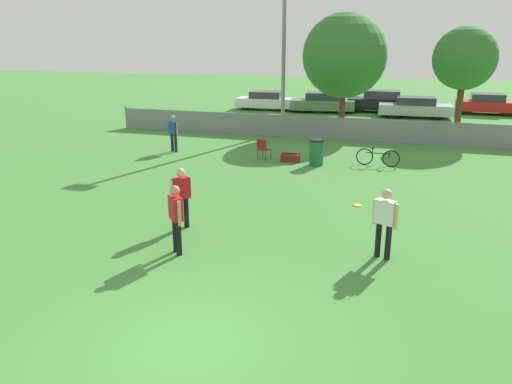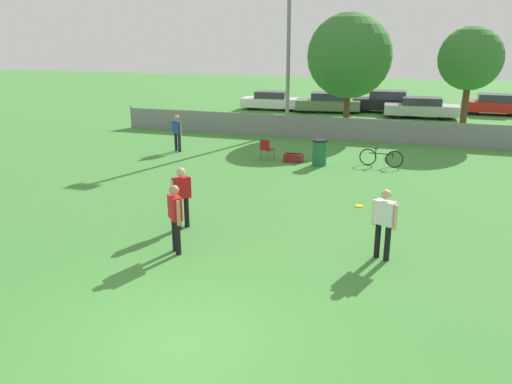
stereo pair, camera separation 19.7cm
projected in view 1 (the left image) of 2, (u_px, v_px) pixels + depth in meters
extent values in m
plane|color=#428438|center=(187.00, 345.00, 8.09)|extent=(120.00, 120.00, 0.00)
cube|color=gray|center=(341.00, 129.00, 24.38)|extent=(23.78, 0.03, 1.10)
cylinder|color=slate|center=(126.00, 117.00, 27.69)|extent=(0.07, 0.07, 1.21)
cylinder|color=gray|center=(284.00, 46.00, 25.30)|extent=(0.20, 0.20, 8.80)
cylinder|color=#4C331E|center=(342.00, 110.00, 26.40)|extent=(0.32, 0.32, 2.31)
sphere|color=#33702D|center=(344.00, 56.00, 25.59)|extent=(4.32, 4.32, 4.32)
cylinder|color=#4C331E|center=(459.00, 110.00, 24.98)|extent=(0.32, 0.32, 2.71)
sphere|color=#33702D|center=(465.00, 58.00, 24.25)|extent=(3.05, 3.05, 3.05)
cylinder|color=black|center=(178.00, 214.00, 12.88)|extent=(0.13, 0.13, 0.83)
cylinder|color=black|center=(186.00, 212.00, 13.03)|extent=(0.13, 0.13, 0.83)
cube|color=#B21419|center=(181.00, 188.00, 12.76)|extent=(0.43, 0.50, 0.54)
sphere|color=#D8AD8C|center=(180.00, 172.00, 12.63)|extent=(0.23, 0.23, 0.23)
cylinder|color=#D8AD8C|center=(172.00, 192.00, 12.61)|extent=(0.08, 0.08, 0.58)
cylinder|color=#D8AD8C|center=(190.00, 188.00, 12.93)|extent=(0.08, 0.08, 0.58)
cylinder|color=black|center=(378.00, 239.00, 11.27)|extent=(0.13, 0.13, 0.83)
cylinder|color=black|center=(388.00, 242.00, 11.11)|extent=(0.13, 0.13, 0.83)
cube|color=silver|center=(385.00, 212.00, 10.98)|extent=(0.50, 0.39, 0.54)
sphere|color=#D8AD8C|center=(387.00, 194.00, 10.86)|extent=(0.23, 0.23, 0.23)
cylinder|color=#D8AD8C|center=(375.00, 211.00, 11.17)|extent=(0.08, 0.08, 0.58)
cylinder|color=#D8AD8C|center=(396.00, 217.00, 10.83)|extent=(0.08, 0.08, 0.58)
cylinder|color=black|center=(175.00, 234.00, 11.55)|extent=(0.13, 0.13, 0.83)
cylinder|color=black|center=(179.00, 238.00, 11.34)|extent=(0.13, 0.13, 0.83)
cube|color=red|center=(176.00, 208.00, 11.24)|extent=(0.47, 0.48, 0.54)
sphere|color=tan|center=(175.00, 190.00, 11.12)|extent=(0.23, 0.23, 0.23)
cylinder|color=tan|center=(172.00, 207.00, 11.48)|extent=(0.08, 0.08, 0.58)
cylinder|color=tan|center=(179.00, 214.00, 11.03)|extent=(0.08, 0.08, 0.58)
cylinder|color=#191933|center=(176.00, 143.00, 21.79)|extent=(0.13, 0.13, 0.80)
cylinder|color=#191933|center=(172.00, 142.00, 21.94)|extent=(0.13, 0.13, 0.80)
cube|color=navy|center=(173.00, 127.00, 21.67)|extent=(0.48, 0.37, 0.54)
sphere|color=tan|center=(173.00, 118.00, 21.54)|extent=(0.23, 0.23, 0.23)
cylinder|color=tan|center=(177.00, 129.00, 21.52)|extent=(0.08, 0.08, 0.58)
cylinder|color=tan|center=(169.00, 128.00, 21.84)|extent=(0.08, 0.08, 0.58)
cylinder|color=yellow|center=(358.00, 205.00, 14.83)|extent=(0.25, 0.25, 0.03)
torus|color=yellow|center=(358.00, 205.00, 14.83)|extent=(0.26, 0.26, 0.03)
cylinder|color=#333338|center=(271.00, 154.00, 20.61)|extent=(0.02, 0.02, 0.40)
cylinder|color=#333338|center=(263.00, 153.00, 20.81)|extent=(0.02, 0.02, 0.40)
cylinder|color=#333338|center=(266.00, 156.00, 20.29)|extent=(0.02, 0.02, 0.40)
cylinder|color=#333338|center=(258.00, 155.00, 20.49)|extent=(0.02, 0.02, 0.40)
cube|color=maroon|center=(264.00, 149.00, 20.49)|extent=(0.55, 0.55, 0.03)
cube|color=maroon|center=(262.00, 145.00, 20.25)|extent=(0.43, 0.14, 0.42)
torus|color=black|center=(365.00, 157.00, 19.57)|extent=(0.67, 0.08, 0.66)
torus|color=black|center=(391.00, 159.00, 19.23)|extent=(0.67, 0.08, 0.66)
cylinder|color=black|center=(378.00, 153.00, 19.35)|extent=(0.93, 0.09, 0.04)
cylinder|color=black|center=(372.00, 153.00, 19.42)|extent=(0.03, 0.03, 0.34)
cylinder|color=black|center=(389.00, 154.00, 19.21)|extent=(0.03, 0.03, 0.31)
cube|color=black|center=(372.00, 148.00, 19.37)|extent=(0.16, 0.07, 0.04)
cylinder|color=black|center=(390.00, 150.00, 19.16)|extent=(0.05, 0.44, 0.03)
cylinder|color=#1E6638|center=(316.00, 153.00, 19.51)|extent=(0.54, 0.54, 0.94)
cylinder|color=black|center=(317.00, 140.00, 19.36)|extent=(0.57, 0.57, 0.08)
cube|color=maroon|center=(290.00, 158.00, 20.12)|extent=(0.73, 0.40, 0.33)
cube|color=black|center=(290.00, 153.00, 20.07)|extent=(0.62, 0.04, 0.02)
cylinder|color=black|center=(286.00, 105.00, 35.35)|extent=(0.63, 0.21, 0.62)
cylinder|color=black|center=(282.00, 107.00, 33.97)|extent=(0.63, 0.21, 0.62)
cylinder|color=black|center=(251.00, 103.00, 35.95)|extent=(0.63, 0.21, 0.62)
cylinder|color=black|center=(246.00, 106.00, 34.58)|extent=(0.63, 0.21, 0.62)
cube|color=white|center=(266.00, 102.00, 34.90)|extent=(4.19, 1.89, 0.61)
cube|color=#2D333D|center=(266.00, 95.00, 34.75)|extent=(2.21, 1.60, 0.46)
cylinder|color=black|center=(342.00, 107.00, 34.31)|extent=(0.63, 0.26, 0.62)
cylinder|color=black|center=(342.00, 110.00, 32.86)|extent=(0.63, 0.26, 0.62)
cylinder|color=black|center=(304.00, 106.00, 34.70)|extent=(0.63, 0.26, 0.62)
cylinder|color=black|center=(302.00, 109.00, 33.25)|extent=(0.63, 0.26, 0.62)
cube|color=#59724C|center=(322.00, 104.00, 33.72)|extent=(4.44, 2.33, 0.65)
cube|color=#2D333D|center=(323.00, 96.00, 33.55)|extent=(2.40, 1.84, 0.48)
cylinder|color=black|center=(403.00, 107.00, 34.11)|extent=(0.66, 0.18, 0.66)
cylinder|color=black|center=(402.00, 109.00, 32.72)|extent=(0.66, 0.18, 0.66)
cylinder|color=black|center=(362.00, 105.00, 34.87)|extent=(0.66, 0.18, 0.66)
cylinder|color=black|center=(360.00, 108.00, 33.49)|extent=(0.66, 0.18, 0.66)
cube|color=black|center=(382.00, 104.00, 33.73)|extent=(4.48, 1.75, 0.71)
cube|color=#2D333D|center=(382.00, 94.00, 33.55)|extent=(2.33, 1.53, 0.53)
cylinder|color=black|center=(437.00, 112.00, 31.82)|extent=(0.65, 0.21, 0.64)
cylinder|color=black|center=(439.00, 115.00, 30.41)|extent=(0.65, 0.21, 0.64)
cylinder|color=black|center=(392.00, 110.00, 32.46)|extent=(0.65, 0.21, 0.64)
cylinder|color=black|center=(392.00, 113.00, 31.05)|extent=(0.65, 0.21, 0.64)
cube|color=#B7B7BC|center=(415.00, 109.00, 31.38)|extent=(4.55, 1.98, 0.61)
cube|color=#2D333D|center=(416.00, 101.00, 31.22)|extent=(2.40, 1.65, 0.46)
cylinder|color=black|center=(505.00, 108.00, 33.26)|extent=(0.67, 0.20, 0.67)
cylinder|color=black|center=(508.00, 111.00, 31.83)|extent=(0.67, 0.20, 0.67)
cylinder|color=black|center=(466.00, 107.00, 34.01)|extent=(0.67, 0.20, 0.67)
cylinder|color=black|center=(467.00, 110.00, 32.57)|extent=(0.67, 0.20, 0.67)
cube|color=red|center=(487.00, 106.00, 32.86)|extent=(3.96, 1.92, 0.64)
cube|color=#2D333D|center=(488.00, 97.00, 32.69)|extent=(2.08, 1.65, 0.48)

